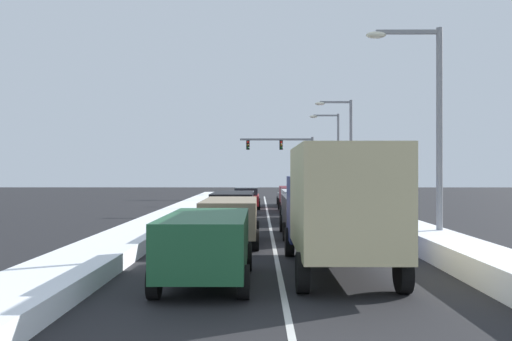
{
  "coord_description": "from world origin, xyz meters",
  "views": [
    {
      "loc": [
        -0.53,
        -6.78,
        2.74
      ],
      "look_at": [
        -0.76,
        31.04,
        2.76
      ],
      "focal_mm": 39.05,
      "sensor_mm": 36.0,
      "label": 1
    }
  ],
  "objects_px": {
    "sedan_gray_right_lane_fifth": "(290,196)",
    "sedan_white_center_lane_fourth": "(240,203)",
    "suv_charcoal_right_lane_second": "(307,212)",
    "suv_tan_center_lane_second": "(230,217)",
    "street_lamp_right_far": "(334,149)",
    "street_lamp_right_near": "(429,116)",
    "suv_maroon_right_lane_fourth": "(295,197)",
    "box_truck_right_lane_nearest": "(338,202)",
    "suv_green_center_lane_nearest": "(206,242)",
    "suv_silver_right_lane_third": "(300,202)",
    "suv_black_center_lane_third": "(233,206)",
    "traffic_light_gantry": "(290,154)",
    "sedan_red_center_lane_fifth": "(246,198)",
    "street_lamp_right_mid": "(346,144)"
  },
  "relations": [
    {
      "from": "sedan_gray_right_lane_fifth",
      "to": "sedan_white_center_lane_fourth",
      "type": "xyz_separation_m",
      "value": [
        -3.57,
        -10.0,
        0.0
      ]
    },
    {
      "from": "suv_charcoal_right_lane_second",
      "to": "suv_tan_center_lane_second",
      "type": "distance_m",
      "value": 4.06
    },
    {
      "from": "sedan_gray_right_lane_fifth",
      "to": "suv_tan_center_lane_second",
      "type": "distance_m",
      "value": 23.17
    },
    {
      "from": "street_lamp_right_far",
      "to": "street_lamp_right_near",
      "type": "bearing_deg",
      "value": -91.46
    },
    {
      "from": "suv_maroon_right_lane_fourth",
      "to": "street_lamp_right_far",
      "type": "height_order",
      "value": "street_lamp_right_far"
    },
    {
      "from": "box_truck_right_lane_nearest",
      "to": "suv_green_center_lane_nearest",
      "type": "height_order",
      "value": "box_truck_right_lane_nearest"
    },
    {
      "from": "suv_silver_right_lane_third",
      "to": "suv_black_center_lane_third",
      "type": "height_order",
      "value": "same"
    },
    {
      "from": "suv_black_center_lane_third",
      "to": "traffic_light_gantry",
      "type": "relative_size",
      "value": 0.65
    },
    {
      "from": "suv_silver_right_lane_third",
      "to": "traffic_light_gantry",
      "type": "xyz_separation_m",
      "value": [
        0.84,
        26.22,
        3.48
      ]
    },
    {
      "from": "suv_tan_center_lane_second",
      "to": "street_lamp_right_far",
      "type": "bearing_deg",
      "value": 74.91
    },
    {
      "from": "street_lamp_right_far",
      "to": "suv_silver_right_lane_third",
      "type": "bearing_deg",
      "value": -103.15
    },
    {
      "from": "street_lamp_right_near",
      "to": "suv_maroon_right_lane_fourth",
      "type": "bearing_deg",
      "value": 101.0
    },
    {
      "from": "street_lamp_right_far",
      "to": "sedan_gray_right_lane_fifth",
      "type": "bearing_deg",
      "value": -126.28
    },
    {
      "from": "box_truck_right_lane_nearest",
      "to": "traffic_light_gantry",
      "type": "xyz_separation_m",
      "value": [
        1.01,
        42.0,
        2.6
      ]
    },
    {
      "from": "suv_black_center_lane_third",
      "to": "traffic_light_gantry",
      "type": "height_order",
      "value": "traffic_light_gantry"
    },
    {
      "from": "sedan_red_center_lane_fifth",
      "to": "street_lamp_right_far",
      "type": "bearing_deg",
      "value": 49.4
    },
    {
      "from": "suv_green_center_lane_nearest",
      "to": "suv_black_center_lane_third",
      "type": "distance_m",
      "value": 13.95
    },
    {
      "from": "suv_maroon_right_lane_fourth",
      "to": "suv_charcoal_right_lane_second",
      "type": "bearing_deg",
      "value": -91.62
    },
    {
      "from": "sedan_gray_right_lane_fifth",
      "to": "street_lamp_right_near",
      "type": "height_order",
      "value": "street_lamp_right_near"
    },
    {
      "from": "suv_maroon_right_lane_fourth",
      "to": "traffic_light_gantry",
      "type": "distance_m",
      "value": 19.97
    },
    {
      "from": "box_truck_right_lane_nearest",
      "to": "street_lamp_right_mid",
      "type": "xyz_separation_m",
      "value": [
        4.02,
        24.49,
        2.77
      ]
    },
    {
      "from": "suv_charcoal_right_lane_second",
      "to": "street_lamp_right_near",
      "type": "xyz_separation_m",
      "value": [
        3.87,
        -4.03,
        3.63
      ]
    },
    {
      "from": "box_truck_right_lane_nearest",
      "to": "sedan_red_center_lane_fifth",
      "type": "relative_size",
      "value": 1.6
    },
    {
      "from": "suv_tan_center_lane_second",
      "to": "street_lamp_right_far",
      "type": "relative_size",
      "value": 0.63
    },
    {
      "from": "box_truck_right_lane_nearest",
      "to": "street_lamp_right_near",
      "type": "xyz_separation_m",
      "value": [
        3.78,
        4.45,
        2.74
      ]
    },
    {
      "from": "sedan_gray_right_lane_fifth",
      "to": "street_lamp_right_far",
      "type": "relative_size",
      "value": 0.58
    },
    {
      "from": "street_lamp_right_mid",
      "to": "street_lamp_right_far",
      "type": "distance_m",
      "value": 10.03
    },
    {
      "from": "street_lamp_right_mid",
      "to": "sedan_gray_right_lane_fifth",
      "type": "bearing_deg",
      "value": 130.94
    },
    {
      "from": "suv_silver_right_lane_third",
      "to": "suv_black_center_lane_third",
      "type": "relative_size",
      "value": 1.0
    },
    {
      "from": "suv_silver_right_lane_third",
      "to": "suv_green_center_lane_nearest",
      "type": "relative_size",
      "value": 1.0
    },
    {
      "from": "suv_silver_right_lane_third",
      "to": "sedan_white_center_lane_fourth",
      "type": "relative_size",
      "value": 1.09
    },
    {
      "from": "sedan_gray_right_lane_fifth",
      "to": "street_lamp_right_near",
      "type": "bearing_deg",
      "value": -81.9
    },
    {
      "from": "suv_maroon_right_lane_fourth",
      "to": "street_lamp_right_far",
      "type": "relative_size",
      "value": 0.63
    },
    {
      "from": "suv_silver_right_lane_third",
      "to": "sedan_white_center_lane_fourth",
      "type": "bearing_deg",
      "value": 139.03
    },
    {
      "from": "suv_silver_right_lane_third",
      "to": "traffic_light_gantry",
      "type": "bearing_deg",
      "value": 88.17
    },
    {
      "from": "suv_maroon_right_lane_fourth",
      "to": "box_truck_right_lane_nearest",
      "type": "bearing_deg",
      "value": -90.77
    },
    {
      "from": "suv_charcoal_right_lane_second",
      "to": "traffic_light_gantry",
      "type": "distance_m",
      "value": 33.72
    },
    {
      "from": "suv_charcoal_right_lane_second",
      "to": "sedan_red_center_lane_fifth",
      "type": "bearing_deg",
      "value": 99.72
    },
    {
      "from": "suv_maroon_right_lane_fourth",
      "to": "suv_tan_center_lane_second",
      "type": "bearing_deg",
      "value": -101.91
    },
    {
      "from": "sedan_gray_right_lane_fifth",
      "to": "street_lamp_right_mid",
      "type": "distance_m",
      "value": 6.86
    },
    {
      "from": "sedan_gray_right_lane_fifth",
      "to": "traffic_light_gantry",
      "type": "xyz_separation_m",
      "value": [
        0.69,
        13.25,
        3.73
      ]
    },
    {
      "from": "suv_charcoal_right_lane_second",
      "to": "sedan_gray_right_lane_fifth",
      "type": "height_order",
      "value": "suv_charcoal_right_lane_second"
    },
    {
      "from": "box_truck_right_lane_nearest",
      "to": "sedan_red_center_lane_fifth",
      "type": "height_order",
      "value": "box_truck_right_lane_nearest"
    },
    {
      "from": "suv_black_center_lane_third",
      "to": "street_lamp_right_far",
      "type": "xyz_separation_m",
      "value": [
        7.95,
        21.88,
        3.68
      ]
    },
    {
      "from": "suv_black_center_lane_third",
      "to": "suv_tan_center_lane_second",
      "type": "bearing_deg",
      "value": -88.13
    },
    {
      "from": "sedan_gray_right_lane_fifth",
      "to": "street_lamp_right_mid",
      "type": "relative_size",
      "value": 0.58
    },
    {
      "from": "street_lamp_right_far",
      "to": "suv_green_center_lane_nearest",
      "type": "bearing_deg",
      "value": -102.47
    },
    {
      "from": "suv_green_center_lane_nearest",
      "to": "street_lamp_right_far",
      "type": "height_order",
      "value": "street_lamp_right_far"
    },
    {
      "from": "suv_silver_right_lane_third",
      "to": "street_lamp_right_mid",
      "type": "height_order",
      "value": "street_lamp_right_mid"
    },
    {
      "from": "sedan_white_center_lane_fourth",
      "to": "sedan_gray_right_lane_fifth",
      "type": "bearing_deg",
      "value": 70.34
    }
  ]
}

